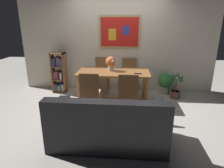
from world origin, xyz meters
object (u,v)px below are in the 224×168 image
Objects in this scene: dining_chair_near_right at (128,91)px; dining_chair_far_left at (102,72)px; tv_remote at (138,73)px; dining_chair_far_right at (129,73)px; dining_chair_near_left at (90,90)px; flower_vase at (111,62)px; bookshelf at (59,73)px; potted_palm at (176,87)px; leather_couch at (108,126)px; dining_table at (113,75)px; potted_ivy at (165,83)px.

dining_chair_near_right is 1.64m from dining_chair_far_left.
dining_chair_far_right is at bearing 102.05° from tv_remote.
flower_vase is at bearing 66.21° from dining_chair_near_left.
bookshelf is (-1.11, 1.30, -0.02)m from dining_chair_near_left.
dining_chair_near_left is at bearing -49.52° from bookshelf.
dining_chair_near_left is at bearing -151.04° from potted_palm.
leather_couch is (-0.30, -0.99, -0.22)m from dining_chair_near_right.
dining_chair_near_left is 1.70m from bookshelf.
potted_palm is 2.21× the size of flower_vase.
dining_chair_far_left is at bearing 178.34° from dining_chair_far_right.
dining_chair_near_left is at bearing -113.79° from flower_vase.
dining_chair_far_left is 2.51m from leather_couch.
dining_table is 1.82× the size of dining_chair_far_left.
tv_remote is (0.97, 0.53, 0.23)m from dining_chair_near_left.
flower_vase reaches higher than dining_chair_far_left.
flower_vase reaches higher than dining_chair_near_right.
flower_vase is (-0.12, 1.79, 0.63)m from leather_couch.
dining_chair_near_left reaches higher than tv_remote.
bookshelf is at bearing 124.36° from leather_couch.
flower_vase is 2.09× the size of tv_remote.
flower_vase is at bearing 157.70° from tv_remote.
tv_remote is (0.92, -0.93, 0.23)m from dining_chair_far_left.
dining_chair_near_right is 1.62m from potted_palm.
dining_table is at bearing -116.62° from dining_chair_far_right.
bookshelf is at bearing 159.72° from tv_remote.
potted_palm is at bearing -11.33° from dining_chair_far_left.
dining_chair_near_left is (-0.41, -0.71, -0.12)m from dining_table.
dining_chair_far_left is 1.95m from potted_palm.
leather_couch reaches higher than dining_table.
flower_vase reaches higher than dining_chair_far_right.
bookshelf reaches higher than dining_chair_near_left.
potted_palm is 4.62× the size of tv_remote.
leather_couch is (0.42, -2.46, -0.22)m from dining_chair_far_left.
dining_chair_far_left is 5.74× the size of tv_remote.
bookshelf reaches higher than potted_ivy.
leather_couch is (0.47, -1.00, -0.22)m from dining_chair_near_left.
dining_table reaches higher than potted_palm.
leather_couch is at bearing -125.48° from potted_palm.
dining_chair_near_right is at bearing -64.08° from dining_table.
potted_ivy is at bearing 39.29° from dining_chair_near_left.
dining_chair_far_left reaches higher than dining_table.
leather_couch is at bearing -117.82° from potted_ivy.
dining_table is at bearing 115.92° from dining_chair_near_right.
dining_chair_far_right is at bearing 162.93° from potted_palm.
dining_chair_near_left reaches higher than leather_couch.
dining_table is 0.83m from dining_chair_near_left.
flower_vase reaches higher than leather_couch.
potted_ivy is at bearing 119.29° from potted_palm.
potted_palm reaches higher than potted_ivy.
dining_chair_near_right is at bearing -124.32° from potted_ivy.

